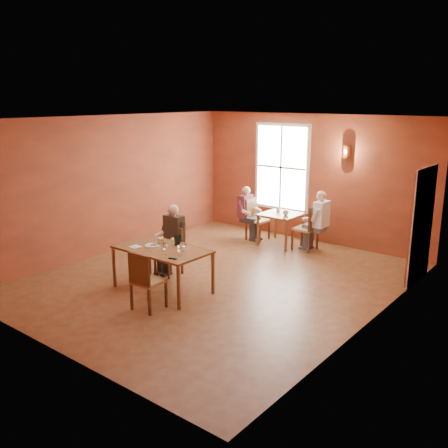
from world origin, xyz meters
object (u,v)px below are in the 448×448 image
Objects in this scene: second_table at (281,229)px; chair_empty at (148,280)px; chair_diner_white at (305,228)px; diner_white at (307,221)px; chair_diner_main at (168,252)px; chair_diner_maroon at (258,220)px; diner_maroon at (257,214)px; main_table at (163,269)px; diner_main at (167,243)px.

chair_empty is at bearing -86.29° from second_table.
chair_diner_white is 0.77× the size of diner_white.
chair_empty is at bearing 123.29° from chair_diner_main.
chair_diner_white is 1.30m from chair_diner_maroon.
chair_diner_white is at bearing 90.00° from diner_maroon.
diner_maroon is (-1.33, 0.00, 0.11)m from chair_diner_white.
chair_diner_main is (-0.50, 0.65, 0.07)m from main_table.
diner_main is at bearing 157.75° from diner_white.
second_table is 0.66m from chair_diner_maroon.
diner_maroon is at bearing -90.00° from chair_diner_maroon.
main_table is at bearing 8.76° from diner_maroon.
second_table is at bearing -100.97° from chair_diner_main.
diner_white is at bearing -112.25° from diner_main.
chair_empty is 4.47m from second_table.
main_table is at bearing 128.88° from diner_main.
chair_empty is at bearing 123.89° from diner_main.
diner_white reaches higher than chair_diner_white.
second_table is at bearing 90.00° from diner_maroon.
chair_diner_maroon is (-0.94, 4.46, 0.01)m from chair_empty.
chair_diner_main is 0.90× the size of chair_diner_white.
chair_diner_maroon is (-0.05, 3.13, -0.15)m from diner_main.
chair_diner_maroon is at bearing 98.28° from chair_empty.
diner_main is 0.98× the size of diner_white.
diner_maroon is (-1.36, 0.00, -0.04)m from diner_white.
diner_maroon is at bearing 90.00° from chair_diner_white.
diner_main is at bearing 120.28° from chair_empty.
diner_white is at bearing 0.00° from second_table.
main_table is 1.71× the size of chair_empty.
chair_diner_main is 1.10× the size of second_table.
chair_diner_maroon is (-0.05, 3.10, 0.04)m from chair_diner_main.
chair_diner_main is 0.93× the size of chair_diner_maroon.
diner_main reaches higher than second_table.
chair_diner_maroon is at bearing 90.00° from chair_diner_white.
chair_diner_white is (0.65, 0.00, 0.14)m from second_table.
diner_main reaches higher than chair_diner_main.
diner_maroon is at bearing 90.00° from diner_white.
main_table is 0.82m from chair_diner_main.
diner_white is (0.68, 0.00, 0.29)m from second_table.
diner_white is (1.28, 3.13, 0.01)m from diner_main.
second_table is 0.67× the size of diner_maroon.
diner_white is at bearing 90.00° from chair_diner_maroon.
chair_diner_main is 3.10m from chair_diner_maroon.
diner_main is 3.38m from diner_white.
diner_main is 1.04× the size of diner_maroon.
chair_diner_maroon is at bearing 90.00° from diner_white.
diner_main is at bearing -100.87° from second_table.
diner_main is 3.13m from diner_maroon.
diner_main is (-0.50, 0.62, 0.26)m from main_table.
diner_maroon is at bearing -88.55° from chair_diner_main.
diner_main reaches higher than chair_empty.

